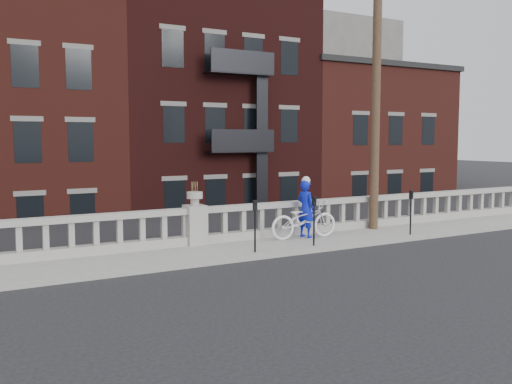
# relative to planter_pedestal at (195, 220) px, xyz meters

# --- Properties ---
(ground) EXTENTS (120.00, 120.00, 0.00)m
(ground) POSITION_rel_planter_pedestal_xyz_m (0.00, -3.95, -0.83)
(ground) COLOR black
(ground) RESTS_ON ground
(sidewalk) EXTENTS (32.00, 2.20, 0.15)m
(sidewalk) POSITION_rel_planter_pedestal_xyz_m (0.00, -0.95, -0.76)
(sidewalk) COLOR gray
(sidewalk) RESTS_ON ground
(balustrade) EXTENTS (28.00, 0.34, 1.03)m
(balustrade) POSITION_rel_planter_pedestal_xyz_m (0.00, 0.00, -0.19)
(balustrade) COLOR gray
(balustrade) RESTS_ON sidewalk
(planter_pedestal) EXTENTS (0.55, 0.55, 1.76)m
(planter_pedestal) POSITION_rel_planter_pedestal_xyz_m (0.00, 0.00, 0.00)
(planter_pedestal) COLOR gray
(planter_pedestal) RESTS_ON sidewalk
(lower_level) EXTENTS (80.00, 44.00, 20.80)m
(lower_level) POSITION_rel_planter_pedestal_xyz_m (0.56, 19.09, 1.80)
(lower_level) COLOR #605E59
(lower_level) RESTS_ON ground
(utility_pole) EXTENTS (1.60, 0.28, 10.00)m
(utility_pole) POSITION_rel_planter_pedestal_xyz_m (6.20, -0.35, 4.41)
(utility_pole) COLOR #422D1E
(utility_pole) RESTS_ON sidewalk
(parking_meter_c) EXTENTS (0.10, 0.09, 1.36)m
(parking_meter_c) POSITION_rel_planter_pedestal_xyz_m (0.89, -1.80, 0.17)
(parking_meter_c) COLOR black
(parking_meter_c) RESTS_ON sidewalk
(parking_meter_d) EXTENTS (0.10, 0.09, 1.36)m
(parking_meter_d) POSITION_rel_planter_pedestal_xyz_m (2.76, -1.80, 0.17)
(parking_meter_d) COLOR black
(parking_meter_d) RESTS_ON sidewalk
(parking_meter_e) EXTENTS (0.10, 0.09, 1.36)m
(parking_meter_e) POSITION_rel_planter_pedestal_xyz_m (6.40, -1.80, 0.17)
(parking_meter_e) COLOR black
(parking_meter_e) RESTS_ON sidewalk
(bicycle) EXTENTS (2.19, 0.92, 1.12)m
(bicycle) POSITION_rel_planter_pedestal_xyz_m (3.19, -0.70, -0.12)
(bicycle) COLOR white
(bicycle) RESTS_ON sidewalk
(cyclist) EXTENTS (0.54, 0.70, 1.72)m
(cyclist) POSITION_rel_planter_pedestal_xyz_m (3.34, -0.57, 0.18)
(cyclist) COLOR #0C1ABC
(cyclist) RESTS_ON sidewalk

